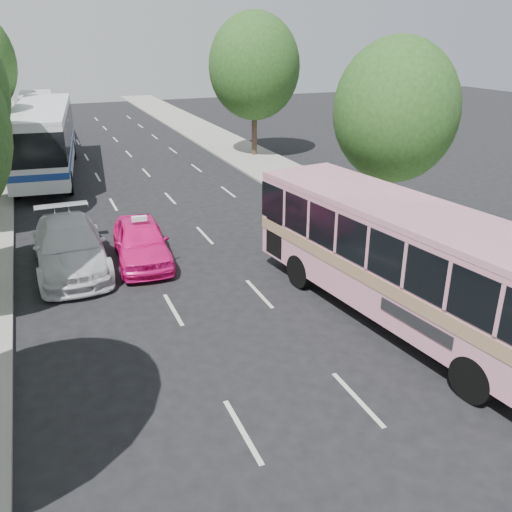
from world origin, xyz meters
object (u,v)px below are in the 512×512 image
pink_taxi (141,241)px  tour_coach_front (44,134)px  white_pickup (70,246)px  pink_bus (403,251)px  tour_coach_rear (38,115)px

pink_taxi → tour_coach_front: 15.71m
white_pickup → pink_bus: bearing=-41.7°
white_pickup → pink_taxi: bearing=-7.6°
tour_coach_front → pink_taxi: bearing=-74.7°
pink_bus → pink_taxi: 9.65m
pink_bus → tour_coach_front: tour_coach_front is taller
tour_coach_front → tour_coach_rear: (0.00, 11.96, -0.40)m
pink_bus → pink_taxi: size_ratio=2.41×
pink_bus → white_pickup: size_ratio=1.90×
tour_coach_front → white_pickup: bearing=-83.9°
pink_taxi → tour_coach_rear: tour_coach_rear is taller
pink_taxi → tour_coach_front: (-2.50, 15.43, 1.64)m
pink_taxi → white_pickup: white_pickup is taller
tour_coach_front → tour_coach_rear: tour_coach_front is taller
tour_coach_rear → pink_taxi: bearing=-83.3°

